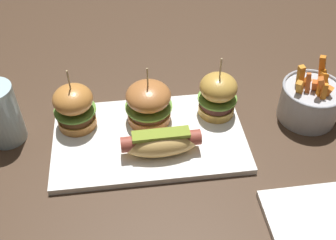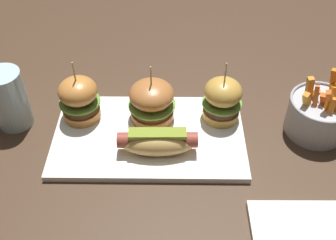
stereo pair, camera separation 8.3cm
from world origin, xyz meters
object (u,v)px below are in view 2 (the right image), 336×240
(platter_main, at_px, (149,136))
(fries_bucket, at_px, (318,114))
(slider_right, at_px, (222,99))
(slider_center, at_px, (152,101))
(hot_dog, at_px, (158,141))
(water_glass, at_px, (9,99))
(slider_left, at_px, (79,98))

(platter_main, xyz_separation_m, fries_bucket, (0.36, 0.03, 0.04))
(slider_right, bearing_deg, slider_center, -178.39)
(hot_dog, relative_size, slider_center, 1.16)
(platter_main, xyz_separation_m, water_glass, (-0.30, 0.05, 0.06))
(slider_right, bearing_deg, fries_bucket, -6.87)
(platter_main, bearing_deg, slider_left, 160.31)
(platter_main, relative_size, slider_right, 2.78)
(hot_dog, distance_m, slider_center, 0.10)
(hot_dog, relative_size, slider_right, 1.10)
(slider_left, relative_size, water_glass, 1.07)
(water_glass, bearing_deg, hot_dog, -16.74)
(platter_main, bearing_deg, water_glass, 171.14)
(platter_main, height_order, slider_center, slider_center)
(platter_main, distance_m, fries_bucket, 0.36)
(hot_dog, distance_m, slider_left, 0.20)
(water_glass, bearing_deg, fries_bucket, -1.43)
(hot_dog, relative_size, fries_bucket, 1.14)
(platter_main, xyz_separation_m, slider_left, (-0.15, 0.05, 0.06))
(slider_left, xyz_separation_m, fries_bucket, (0.51, -0.02, -0.02))
(platter_main, bearing_deg, slider_right, 19.31)
(fries_bucket, xyz_separation_m, water_glass, (-0.65, 0.02, 0.02))
(fries_bucket, bearing_deg, slider_right, 173.13)
(slider_left, xyz_separation_m, water_glass, (-0.15, -0.01, 0.00))
(platter_main, height_order, slider_left, slider_left)
(slider_center, distance_m, water_glass, 0.30)
(slider_left, distance_m, fries_bucket, 0.51)
(hot_dog, bearing_deg, slider_left, 148.85)
(slider_right, bearing_deg, platter_main, -160.69)
(hot_dog, distance_m, water_glass, 0.33)
(hot_dog, relative_size, water_glass, 1.18)
(slider_right, bearing_deg, hot_dog, -142.57)
(slider_right, relative_size, water_glass, 1.07)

